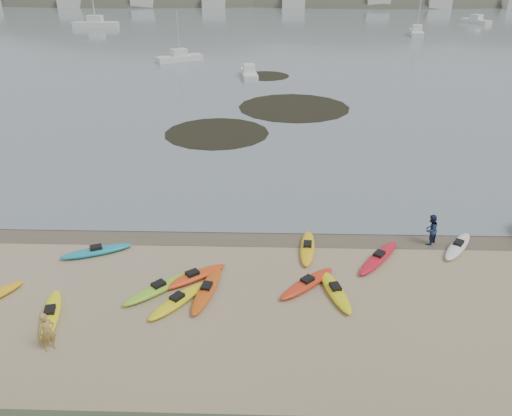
{
  "coord_description": "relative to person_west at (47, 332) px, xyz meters",
  "views": [
    {
      "loc": [
        0.66,
        -22.98,
        12.83
      ],
      "look_at": [
        0.0,
        0.0,
        1.5
      ],
      "focal_mm": 35.0,
      "sensor_mm": 36.0,
      "label": 1
    }
  ],
  "objects": [
    {
      "name": "kelp_mats",
      "position": [
        7.63,
        34.02,
        -0.76
      ],
      "size": [
        16.58,
        30.84,
        0.04
      ],
      "color": "black",
      "rests_on": "water"
    },
    {
      "name": "wet_sand",
      "position": [
        7.33,
        8.66,
        -0.78
      ],
      "size": [
        60.0,
        60.0,
        0.0
      ],
      "primitive_type": "plane",
      "color": "brown",
      "rests_on": "ground"
    },
    {
      "name": "kayaks",
      "position": [
        6.11,
        4.59,
        -0.62
      ],
      "size": [
        23.88,
        9.1,
        0.34
      ],
      "color": "#CF5012",
      "rests_on": "ground"
    },
    {
      "name": "far_hills",
      "position": [
        46.71,
        202.93,
        -16.71
      ],
      "size": [
        550.0,
        135.0,
        80.0
      ],
      "color": "#384235",
      "rests_on": "ground"
    },
    {
      "name": "person_east",
      "position": [
        16.13,
        8.16,
        0.02
      ],
      "size": [
        0.99,
        0.99,
        1.62
      ],
      "primitive_type": "imported",
      "rotation": [
        0.0,
        0.0,
        3.93
      ],
      "color": "navy",
      "rests_on": "ground"
    },
    {
      "name": "moored_boats",
      "position": [
        6.29,
        90.1,
        -0.21
      ],
      "size": [
        93.82,
        69.64,
        1.35
      ],
      "color": "silver",
      "rests_on": "ground"
    },
    {
      "name": "ground",
      "position": [
        7.33,
        8.96,
        -0.79
      ],
      "size": [
        600.0,
        600.0,
        0.0
      ],
      "primitive_type": "plane",
      "color": "tan",
      "rests_on": "ground"
    },
    {
      "name": "far_town",
      "position": [
        13.33,
        153.96,
        1.21
      ],
      "size": [
        199.0,
        5.0,
        4.0
      ],
      "color": "beige",
      "rests_on": "ground"
    },
    {
      "name": "person_west",
      "position": [
        0.0,
        0.0,
        0.0
      ],
      "size": [
        0.68,
        0.65,
        1.57
      ],
      "primitive_type": "imported",
      "rotation": [
        0.0,
        0.0,
        0.66
      ],
      "color": "tan",
      "rests_on": "ground"
    }
  ]
}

